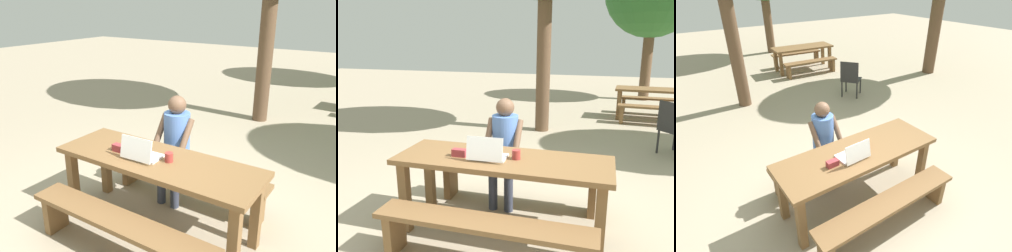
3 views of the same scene
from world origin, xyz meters
TOP-DOWN VIEW (x-y plane):
  - ground_plane at (0.00, 0.00)m, footprint 30.00×30.00m
  - picnic_table_front at (0.00, 0.00)m, footprint 2.06×0.71m
  - bench_near at (0.00, -0.59)m, footprint 1.88×0.30m
  - bench_far at (0.00, 0.59)m, footprint 1.88×0.30m
  - laptop at (-0.13, -0.08)m, footprint 0.35×0.28m
  - small_pouch at (-0.41, -0.07)m, footprint 0.14×0.07m
  - coffee_mug at (0.13, 0.01)m, footprint 0.08×0.08m
  - person_seated at (-0.15, 0.56)m, footprint 0.40×0.40m

SIDE VIEW (x-z plane):
  - ground_plane at x=0.00m, z-range 0.00..0.00m
  - bench_near at x=0.00m, z-range 0.11..0.55m
  - bench_far at x=0.00m, z-range 0.11..0.55m
  - picnic_table_front at x=0.00m, z-range 0.27..1.04m
  - person_seated at x=-0.15m, z-range 0.10..1.35m
  - small_pouch at x=-0.41m, z-range 0.78..0.85m
  - coffee_mug at x=0.13m, z-range 0.78..0.87m
  - laptop at x=-0.13m, z-range 0.72..0.95m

